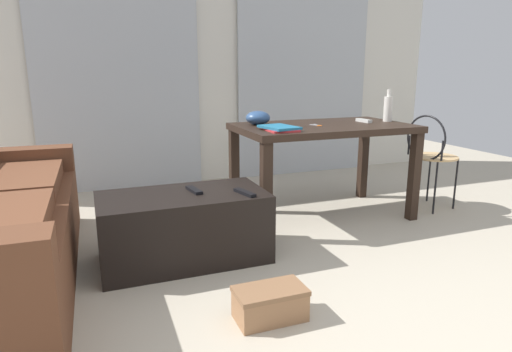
{
  "coord_description": "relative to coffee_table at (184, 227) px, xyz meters",
  "views": [
    {
      "loc": [
        -1.32,
        -1.2,
        1.16
      ],
      "look_at": [
        -0.19,
        1.71,
        0.41
      ],
      "focal_mm": 30.93,
      "sensor_mm": 36.0,
      "label": 1
    }
  ],
  "objects": [
    {
      "name": "bowl",
      "position": [
        0.74,
        0.63,
        0.58
      ],
      "size": [
        0.19,
        0.19,
        0.11
      ],
      "primitive_type": "ellipsoid",
      "color": "#2D4C7A",
      "rests_on": "craft_table"
    },
    {
      "name": "bottle_near",
      "position": [
        1.83,
        0.46,
        0.64
      ],
      "size": [
        0.07,
        0.07,
        0.26
      ],
      "color": "beige",
      "rests_on": "craft_table"
    },
    {
      "name": "book_stack",
      "position": [
        0.76,
        0.26,
        0.55
      ],
      "size": [
        0.25,
        0.31,
        0.03
      ],
      "color": "red",
      "rests_on": "craft_table"
    },
    {
      "name": "tv_remote_on_table",
      "position": [
        1.61,
        0.48,
        0.54
      ],
      "size": [
        0.05,
        0.17,
        0.02
      ],
      "primitive_type": "cube",
      "rotation": [
        0.0,
        0.0,
        0.05
      ],
      "color": "#B7B7B2",
      "rests_on": "craft_table"
    },
    {
      "name": "tv_remote_primary",
      "position": [
        0.35,
        -0.14,
        0.22
      ],
      "size": [
        0.09,
        0.19,
        0.02
      ],
      "primitive_type": "cube",
      "rotation": [
        0.0,
        0.0,
        0.25
      ],
      "color": "black",
      "rests_on": "coffee_table"
    },
    {
      "name": "ground_plane",
      "position": [
        0.8,
        -0.08,
        -0.21
      ],
      "size": [
        8.1,
        8.1,
        0.0
      ],
      "primitive_type": "plane",
      "color": "#B2A893"
    },
    {
      "name": "wire_chair",
      "position": [
        2.15,
        0.29,
        0.29
      ],
      "size": [
        0.38,
        0.4,
        0.81
      ],
      "color": "tan",
      "rests_on": "ground"
    },
    {
      "name": "shoebox",
      "position": [
        0.23,
        -0.82,
        -0.13
      ],
      "size": [
        0.34,
        0.19,
        0.16
      ],
      "color": "#996B47",
      "rests_on": "ground"
    },
    {
      "name": "craft_table",
      "position": [
        1.22,
        0.45,
        0.43
      ],
      "size": [
        1.35,
        0.79,
        0.74
      ],
      "color": "black",
      "rests_on": "ground"
    },
    {
      "name": "wall_back",
      "position": [
        0.8,
        2.01,
        1.09
      ],
      "size": [
        5.16,
        0.1,
        2.61
      ],
      "primitive_type": "cube",
      "color": "silver",
      "rests_on": "ground"
    },
    {
      "name": "tv_remote_secondary",
      "position": [
        0.08,
        0.02,
        0.22
      ],
      "size": [
        0.07,
        0.18,
        0.02
      ],
      "primitive_type": "cube",
      "rotation": [
        0.0,
        0.0,
        0.15
      ],
      "color": "black",
      "rests_on": "coffee_table"
    },
    {
      "name": "curtains",
      "position": [
        0.8,
        1.92,
        0.92
      ],
      "size": [
        3.53,
        0.03,
        2.27
      ],
      "color": "#B2B7BC",
      "rests_on": "ground"
    },
    {
      "name": "coffee_table",
      "position": [
        0.0,
        0.0,
        0.0
      ],
      "size": [
        1.01,
        0.53,
        0.43
      ],
      "color": "black",
      "rests_on": "ground"
    },
    {
      "name": "scissors",
      "position": [
        1.15,
        0.41,
        0.53
      ],
      "size": [
        0.06,
        0.11,
        0.0
      ],
      "color": "#9EA0A5",
      "rests_on": "craft_table"
    }
  ]
}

